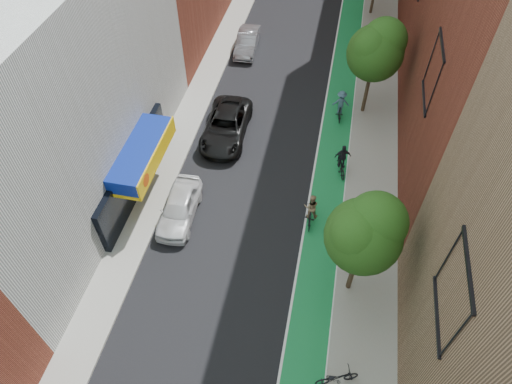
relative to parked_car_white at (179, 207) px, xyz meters
The scene contains 13 objects.
bike_lane 15.51m from the parked_car_white, 59.30° to the left, with size 2.00×68.00×0.01m, color #167E45.
sidewalk_left 13.50m from the parked_car_white, 98.93° to the left, with size 2.00×68.00×0.15m, color gray.
sidewalk_right 16.92m from the parked_car_white, 51.99° to the left, with size 3.00×68.00×0.15m, color gray.
building_left_white 8.92m from the parked_car_white, 169.47° to the left, with size 8.00×20.00×12.00m, color silver.
tree_near 10.66m from the parked_car_white, 15.57° to the right, with size 3.40×3.36×6.42m.
tree_mid 15.39m from the parked_car_white, 49.88° to the left, with size 3.55×3.53×6.74m.
parked_car_white is the anchor object (origin of this frame).
parked_car_black 7.13m from the parked_car_white, 82.97° to the left, with size 2.67×5.78×1.61m, color black.
parked_car_silver 17.41m from the parked_car_white, 89.93° to the left, with size 1.54×4.43×1.46m, color gray.
cyclist_lane_near 7.20m from the parked_car_white, ahead, with size 0.86×1.88×2.00m.
cyclist_lane_mid 10.00m from the parked_car_white, 32.02° to the left, with size 1.12×1.99×2.01m.
cyclist_lane_far 13.13m from the parked_car_white, 52.73° to the left, with size 1.19×1.75×2.08m.
parked_bike_near 11.90m from the parked_car_white, 38.52° to the right, with size 0.66×1.89×0.99m, color black.
Camera 1 is at (3.42, -1.99, 20.17)m, focal length 32.00 mm.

